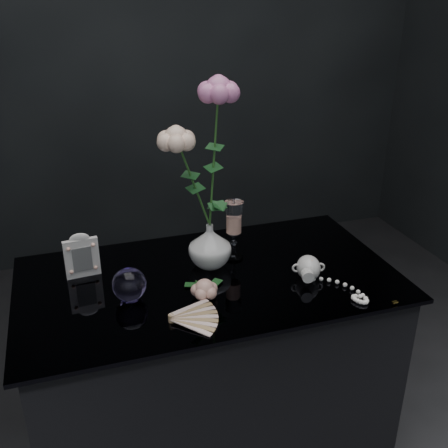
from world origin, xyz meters
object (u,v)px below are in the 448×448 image
object	(u,v)px
wine_glass	(234,231)
paperweight	(129,284)
vase	(210,245)
loose_rose	(205,289)
pearl_jar	(309,267)
picture_frame	(81,255)

from	to	relation	value
wine_glass	paperweight	xyz separation A→B (m)	(-0.33, -0.13, -0.05)
vase	wine_glass	bearing A→B (deg)	15.06
loose_rose	pearl_jar	bearing A→B (deg)	-11.30
vase	picture_frame	bearing A→B (deg)	171.98
picture_frame	paperweight	distance (m)	0.19
wine_glass	pearl_jar	world-z (taller)	wine_glass
loose_rose	vase	bearing A→B (deg)	55.21
paperweight	pearl_jar	bearing A→B (deg)	-4.77
wine_glass	pearl_jar	distance (m)	0.24
picture_frame	loose_rose	distance (m)	0.36
wine_glass	vase	bearing A→B (deg)	-164.94
picture_frame	loose_rose	world-z (taller)	picture_frame
loose_rose	wine_glass	bearing A→B (deg)	38.70
vase	picture_frame	distance (m)	0.36
vase	picture_frame	size ratio (longest dim) A/B	0.97
picture_frame	pearl_jar	world-z (taller)	picture_frame
pearl_jar	vase	bearing A→B (deg)	161.81
loose_rose	picture_frame	bearing A→B (deg)	130.19
paperweight	loose_rose	size ratio (longest dim) A/B	0.56
vase	paperweight	size ratio (longest dim) A/B	1.47
vase	loose_rose	bearing A→B (deg)	-111.17
vase	pearl_jar	world-z (taller)	vase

